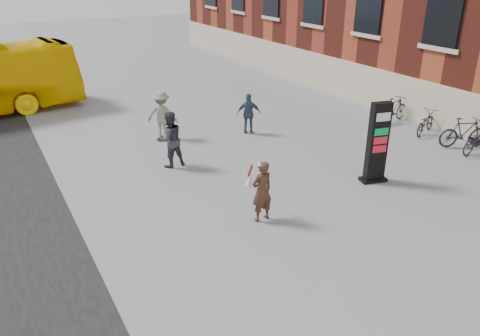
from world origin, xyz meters
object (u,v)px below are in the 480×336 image
info_pylon (377,143)px  bike_4 (478,140)px  pedestrian_a (170,139)px  pedestrian_b (162,115)px  bike_6 (425,122)px  bike_7 (394,109)px  woman (262,190)px  bike_5 (464,132)px  pedestrian_c (249,114)px

info_pylon → bike_4: size_ratio=1.37×
info_pylon → pedestrian_a: size_ratio=1.34×
info_pylon → pedestrian_a: 6.58m
pedestrian_b → bike_6: (9.22, -4.68, -0.47)m
pedestrian_b → bike_7: (9.22, -3.04, -0.38)m
info_pylon → woman: size_ratio=1.51×
bike_7 → bike_4: bearing=169.2°
woman → pedestrian_a: (-0.75, 4.50, 0.08)m
info_pylon → bike_5: bearing=20.0°
pedestrian_b → bike_7: size_ratio=1.02×
woman → bike_4: 9.26m
woman → pedestrian_c: size_ratio=1.05×
woman → bike_7: woman is taller
bike_7 → pedestrian_b: bearing=60.9°
pedestrian_c → info_pylon: bearing=129.7°
pedestrian_b → pedestrian_c: size_ratio=1.14×
bike_4 → pedestrian_a: bearing=61.3°
bike_4 → bike_7: bearing=-5.6°
pedestrian_b → pedestrian_a: bearing=111.2°
pedestrian_b → bike_4: size_ratio=0.99×
info_pylon → bike_7: (4.95, 3.93, -0.73)m
info_pylon → bike_4: (4.95, -0.06, -0.78)m
woman → bike_4: bearing=177.2°
pedestrian_c → pedestrian_b: bearing=7.2°
info_pylon → bike_7: info_pylon is taller
woman → pedestrian_a: pedestrian_a is taller
pedestrian_a → bike_7: pedestrian_a is taller
info_pylon → pedestrian_a: bearing=154.1°
woman → bike_7: (9.25, 4.22, -0.32)m
bike_4 → bike_6: 2.35m
woman → pedestrian_b: 7.26m
pedestrian_a → pedestrian_c: (3.92, 1.53, -0.14)m
pedestrian_a → bike_7: size_ratio=1.05×
pedestrian_c → bike_6: size_ratio=0.94×
woman → pedestrian_c: (3.17, 6.03, -0.06)m
bike_6 → info_pylon: bearing=92.7°
pedestrian_c → bike_7: (6.08, -1.81, -0.26)m
info_pylon → bike_7: size_ratio=1.41×
woman → bike_6: bearing=-168.7°
pedestrian_b → bike_7: 9.71m
info_pylon → pedestrian_b: bearing=135.3°
pedestrian_c → bike_4: (6.08, -5.80, -0.32)m
info_pylon → pedestrian_c: info_pylon is taller
pedestrian_b → pedestrian_c: bearing=-164.4°
pedestrian_a → bike_5: size_ratio=1.01×
pedestrian_b → bike_6: size_ratio=1.07×
pedestrian_a → bike_4: size_ratio=1.02×
pedestrian_c → woman: bearing=90.8°
pedestrian_a → bike_4: pedestrian_a is taller
pedestrian_a → bike_6: size_ratio=1.11×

